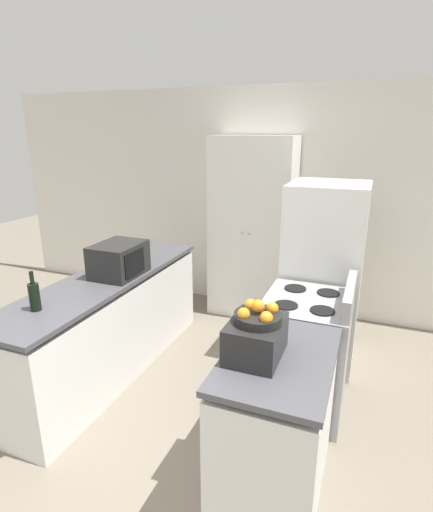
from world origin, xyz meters
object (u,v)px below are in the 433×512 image
(refrigerator, at_px, (323,275))
(toaster_oven, at_px, (256,338))
(pantry_cabinet, at_px, (252,229))
(microwave, at_px, (119,260))
(fruit_bowl, at_px, (258,315))
(wine_bottle, at_px, (34,296))
(stove, at_px, (304,352))

(refrigerator, height_order, toaster_oven, refrigerator)
(pantry_cabinet, relative_size, microwave, 4.52)
(pantry_cabinet, distance_m, refrigerator, 1.18)
(refrigerator, relative_size, fruit_bowl, 6.37)
(pantry_cabinet, distance_m, wine_bottle, 2.54)
(wine_bottle, height_order, toaster_oven, wine_bottle)
(wine_bottle, distance_m, toaster_oven, 1.60)
(pantry_cabinet, bearing_deg, stove, -59.22)
(refrigerator, height_order, microwave, refrigerator)
(microwave, bearing_deg, fruit_bowl, -29.27)
(toaster_oven, xyz_separation_m, fruit_bowl, (0.01, -0.00, 0.14))
(pantry_cabinet, distance_m, microwave, 1.72)
(refrigerator, xyz_separation_m, toaster_oven, (-0.16, -1.66, 0.17))
(pantry_cabinet, relative_size, toaster_oven, 5.49)
(microwave, relative_size, toaster_oven, 1.22)
(refrigerator, xyz_separation_m, wine_bottle, (-1.76, -1.66, 0.17))
(refrigerator, distance_m, fruit_bowl, 1.70)
(stove, xyz_separation_m, refrigerator, (0.01, 0.77, 0.38))
(refrigerator, distance_m, wine_bottle, 2.43)
(refrigerator, relative_size, wine_bottle, 5.81)
(stove, relative_size, microwave, 2.33)
(toaster_oven, bearing_deg, microwave, 150.66)
(stove, xyz_separation_m, microwave, (-1.62, -0.07, 0.59))
(stove, distance_m, toaster_oven, 1.06)
(microwave, distance_m, toaster_oven, 1.69)
(pantry_cabinet, bearing_deg, refrigerator, -38.84)
(toaster_oven, bearing_deg, wine_bottle, 179.98)
(wine_bottle, bearing_deg, refrigerator, 43.32)
(pantry_cabinet, height_order, microwave, pantry_cabinet)
(refrigerator, bearing_deg, stove, -91.05)
(refrigerator, bearing_deg, pantry_cabinet, 141.16)
(fruit_bowl, bearing_deg, microwave, 150.73)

